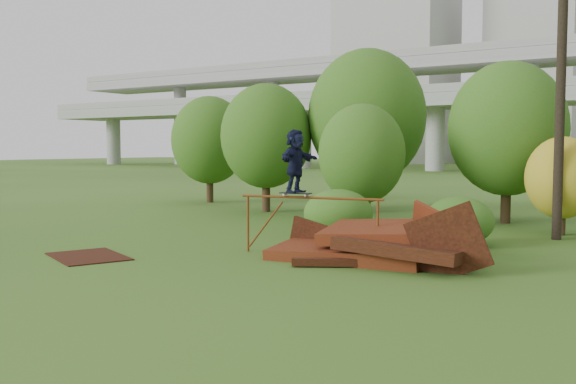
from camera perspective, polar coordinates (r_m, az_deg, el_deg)
The scene contains 17 objects.
ground at distance 14.71m, azimuth -1.63°, elevation -6.81°, with size 240.00×240.00×0.00m, color #2D5116.
scrap_pile at distance 15.71m, azimuth 7.79°, elevation -4.72°, with size 5.67×3.36×1.96m.
grind_rail at distance 16.28m, azimuth 2.00°, elevation -1.56°, with size 3.75×0.78×1.51m.
skateboard at distance 16.39m, azimuth 0.67°, elevation -0.12°, with size 0.85×0.37×0.09m.
skater at distance 16.35m, azimuth 0.67°, elevation 2.78°, with size 1.50×0.48×1.62m, color black.
flat_plate at distance 16.96m, azimuth -17.33°, elevation -5.49°, with size 2.22×1.59×0.03m, color black.
tree_0 at distance 27.35m, azimuth -1.98°, elevation 4.99°, with size 3.88×3.88×5.47m.
tree_1 at distance 27.24m, azimuth 7.03°, elevation 6.63°, with size 4.94×4.94×6.87m.
tree_2 at distance 22.50m, azimuth 6.58°, elevation 3.38°, with size 3.03×3.03×4.28m.
tree_3 at distance 24.51m, azimuth 18.92°, elevation 5.33°, with size 4.22×4.22×5.85m.
tree_4 at distance 21.80m, azimuth 23.19°, elevation 1.16°, with size 2.24×2.24×3.10m.
tree_6 at distance 32.23m, azimuth -6.99°, elevation 4.60°, with size 3.79×3.79×5.30m.
shrub_left at distance 19.58m, azimuth 4.49°, elevation -1.92°, with size 2.15×1.98×1.49m, color #255216.
shrub_right at distance 18.60m, azimuth 14.94°, elevation -2.52°, with size 1.95×1.79×1.38m, color #255216.
utility_pole at distance 20.73m, azimuth 23.08°, elevation 8.70°, with size 1.40×0.28×9.00m.
building_left at distance 117.38m, azimuth 9.66°, elevation 11.16°, with size 18.00×16.00×35.00m, color #9E9E99.
building_right at distance 116.98m, azimuth 21.11°, elevation 9.25°, with size 14.00×14.00×28.00m, color #9E9E99.
Camera 1 is at (8.20, -11.89, 2.76)m, focal length 40.00 mm.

